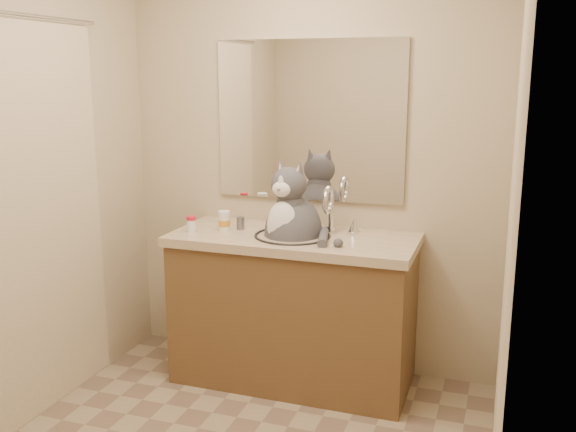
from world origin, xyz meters
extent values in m
cube|color=tan|center=(0.00, 1.25, 1.20)|extent=(2.20, 0.01, 2.40)
cube|color=tan|center=(1.10, 0.00, 1.20)|extent=(0.01, 2.50, 2.40)
cube|color=brown|center=(0.00, 0.96, 0.40)|extent=(1.30, 0.55, 0.80)
cube|color=#CAB691|center=(0.00, 0.96, 0.83)|extent=(1.34, 0.59, 0.05)
torus|color=black|center=(0.00, 0.94, 0.85)|extent=(0.42, 0.42, 0.02)
ellipsoid|color=white|center=(0.00, 0.94, 0.78)|extent=(0.40, 0.40, 0.15)
cylinder|color=silver|center=(0.17, 1.11, 0.95)|extent=(0.03, 0.03, 0.18)
torus|color=silver|center=(0.17, 1.05, 1.04)|extent=(0.03, 0.16, 0.16)
cone|color=silver|center=(0.30, 1.11, 0.90)|extent=(0.06, 0.06, 0.08)
cube|color=white|center=(0.00, 1.24, 1.45)|extent=(1.10, 0.02, 0.90)
cube|color=beige|center=(-1.05, 0.10, 1.00)|extent=(0.01, 1.20, 1.90)
cylinder|color=silver|center=(-1.05, 0.10, 1.97)|extent=(0.02, 1.30, 0.02)
ellipsoid|color=#4C4C51|center=(-0.01, 0.98, 0.85)|extent=(0.38, 0.41, 0.43)
ellipsoid|color=white|center=(-0.03, 0.87, 0.92)|extent=(0.19, 0.13, 0.27)
ellipsoid|color=#4C4C51|center=(-0.02, 0.94, 1.14)|extent=(0.22, 0.20, 0.19)
ellipsoid|color=white|center=(-0.03, 0.86, 1.12)|extent=(0.11, 0.07, 0.08)
sphere|color=#D88C8C|center=(-0.04, 0.83, 1.13)|extent=(0.02, 0.02, 0.02)
cone|color=#4C4C51|center=(-0.07, 0.96, 1.22)|extent=(0.09, 0.08, 0.09)
cone|color=#4C4C51|center=(0.04, 0.94, 1.22)|extent=(0.09, 0.08, 0.09)
cylinder|color=#4C4C51|center=(0.19, 0.90, 0.87)|extent=(0.11, 0.29, 0.05)
cylinder|color=white|center=(-0.56, 0.85, 0.88)|extent=(0.05, 0.05, 0.07)
cylinder|color=red|center=(-0.56, 0.85, 0.93)|extent=(0.06, 0.06, 0.02)
cylinder|color=white|center=(-0.40, 0.93, 0.90)|extent=(0.08, 0.08, 0.09)
cylinder|color=orange|center=(-0.40, 0.93, 0.90)|extent=(0.08, 0.08, 0.04)
cylinder|color=white|center=(-0.40, 0.93, 0.95)|extent=(0.08, 0.08, 0.02)
cylinder|color=slate|center=(-0.33, 1.00, 0.89)|extent=(0.05, 0.05, 0.07)
camera|label=1|loc=(1.08, -2.25, 1.71)|focal=40.00mm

